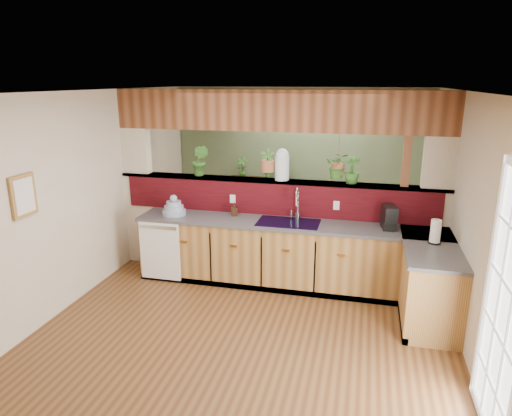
% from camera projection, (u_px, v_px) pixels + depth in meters
% --- Properties ---
extents(ground, '(4.60, 7.00, 0.01)m').
position_uv_depth(ground, '(252.00, 317.00, 5.43)').
color(ground, brown).
rests_on(ground, ground).
extents(ceiling, '(4.60, 7.00, 0.01)m').
position_uv_depth(ceiling, '(252.00, 92.00, 4.72)').
color(ceiling, brown).
rests_on(ceiling, ground).
extents(wall_back, '(4.60, 0.02, 2.60)m').
position_uv_depth(wall_back, '(299.00, 160.00, 8.35)').
color(wall_back, beige).
rests_on(wall_back, ground).
extents(wall_left, '(0.02, 7.00, 2.60)m').
position_uv_depth(wall_left, '(71.00, 200.00, 5.60)').
color(wall_left, beige).
rests_on(wall_left, ground).
extents(wall_right, '(0.02, 7.00, 2.60)m').
position_uv_depth(wall_right, '(475.00, 228.00, 4.55)').
color(wall_right, beige).
rests_on(wall_right, ground).
extents(pass_through_partition, '(4.60, 0.21, 2.60)m').
position_uv_depth(pass_through_partition, '(278.00, 194.00, 6.36)').
color(pass_through_partition, beige).
rests_on(pass_through_partition, ground).
extents(pass_through_ledge, '(4.60, 0.21, 0.04)m').
position_uv_depth(pass_through_ledge, '(276.00, 181.00, 6.32)').
color(pass_through_ledge, brown).
rests_on(pass_through_ledge, ground).
extents(header_beam, '(4.60, 0.15, 0.55)m').
position_uv_depth(header_beam, '(277.00, 111.00, 6.06)').
color(header_beam, brown).
rests_on(header_beam, ground).
extents(sage_backwall, '(4.55, 0.02, 2.55)m').
position_uv_depth(sage_backwall, '(299.00, 160.00, 8.33)').
color(sage_backwall, '#586D4A').
rests_on(sage_backwall, ground).
extents(countertop, '(4.14, 1.52, 0.90)m').
position_uv_depth(countertop, '(331.00, 261.00, 5.93)').
color(countertop, olive).
rests_on(countertop, ground).
extents(dishwasher, '(0.58, 0.03, 0.82)m').
position_uv_depth(dishwasher, '(160.00, 251.00, 6.26)').
color(dishwasher, white).
rests_on(dishwasher, ground).
extents(navy_sink, '(0.82, 0.50, 0.18)m').
position_uv_depth(navy_sink, '(288.00, 228.00, 6.06)').
color(navy_sink, black).
rests_on(navy_sink, countertop).
extents(french_door, '(0.06, 1.02, 2.16)m').
position_uv_depth(french_door, '(503.00, 312.00, 3.41)').
color(french_door, white).
rests_on(french_door, ground).
extents(framed_print, '(0.04, 0.35, 0.45)m').
position_uv_depth(framed_print, '(24.00, 196.00, 4.78)').
color(framed_print, olive).
rests_on(framed_print, wall_left).
extents(faucet, '(0.19, 0.20, 0.45)m').
position_uv_depth(faucet, '(297.00, 202.00, 6.10)').
color(faucet, '#B7B7B2').
rests_on(faucet, countertop).
extents(dish_stack, '(0.33, 0.33, 0.29)m').
position_uv_depth(dish_stack, '(174.00, 209.00, 6.36)').
color(dish_stack, '#8C97B5').
rests_on(dish_stack, countertop).
extents(soap_dispenser, '(0.11, 0.11, 0.18)m').
position_uv_depth(soap_dispenser, '(234.00, 209.00, 6.32)').
color(soap_dispenser, '#392214').
rests_on(soap_dispenser, countertop).
extents(coffee_maker, '(0.16, 0.27, 0.30)m').
position_uv_depth(coffee_maker, '(389.00, 218.00, 5.75)').
color(coffee_maker, black).
rests_on(coffee_maker, countertop).
extents(paper_towel, '(0.14, 0.14, 0.30)m').
position_uv_depth(paper_towel, '(435.00, 232.00, 5.24)').
color(paper_towel, black).
rests_on(paper_towel, countertop).
extents(glass_jar, '(0.20, 0.20, 0.44)m').
position_uv_depth(glass_jar, '(282.00, 164.00, 6.24)').
color(glass_jar, silver).
rests_on(glass_jar, pass_through_ledge).
extents(ledge_plant_left, '(0.26, 0.22, 0.44)m').
position_uv_depth(ledge_plant_left, '(200.00, 160.00, 6.51)').
color(ledge_plant_left, '#2E6121').
rests_on(ledge_plant_left, pass_through_ledge).
extents(ledge_plant_right, '(0.23, 0.23, 0.37)m').
position_uv_depth(ledge_plant_right, '(352.00, 170.00, 6.03)').
color(ledge_plant_right, '#2E6121').
rests_on(ledge_plant_right, pass_through_ledge).
extents(hanging_plant_a, '(0.24, 0.19, 0.55)m').
position_uv_depth(hanging_plant_a, '(268.00, 154.00, 6.25)').
color(hanging_plant_a, brown).
rests_on(hanging_plant_a, header_beam).
extents(hanging_plant_b, '(0.32, 0.28, 0.54)m').
position_uv_depth(hanging_plant_b, '(339.00, 154.00, 6.02)').
color(hanging_plant_b, brown).
rests_on(hanging_plant_b, header_beam).
extents(shelving_console, '(1.45, 0.80, 0.94)m').
position_uv_depth(shelving_console, '(264.00, 204.00, 8.47)').
color(shelving_console, black).
rests_on(shelving_console, ground).
extents(shelf_plant_a, '(0.21, 0.15, 0.40)m').
position_uv_depth(shelf_plant_a, '(242.00, 167.00, 8.38)').
color(shelf_plant_a, '#2E6121').
rests_on(shelf_plant_a, shelving_console).
extents(shelf_plant_b, '(0.33, 0.33, 0.51)m').
position_uv_depth(shelf_plant_b, '(283.00, 166.00, 8.19)').
color(shelf_plant_b, '#2E6121').
rests_on(shelf_plant_b, shelving_console).
extents(floor_plant, '(0.66, 0.57, 0.72)m').
position_uv_depth(floor_plant, '(323.00, 229.00, 7.50)').
color(floor_plant, '#2E6121').
rests_on(floor_plant, ground).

